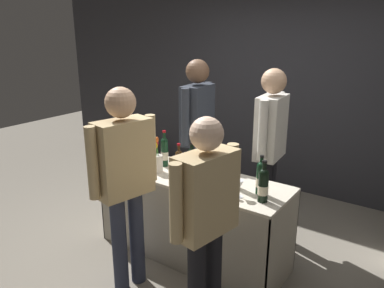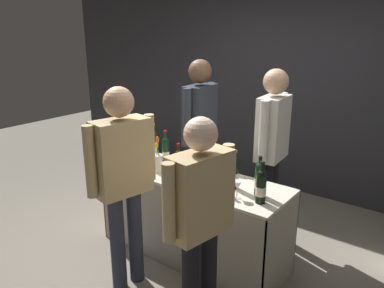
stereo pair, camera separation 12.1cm
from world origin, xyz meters
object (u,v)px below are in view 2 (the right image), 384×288
object	(u,v)px
featured_wine_bottle	(154,144)
taster_foreground_right	(123,172)
wine_glass_mid	(146,159)
tasting_table	(192,202)
vendor_presenter	(272,141)
display_bottle_0	(166,151)
wine_glass_near_vendor	(237,186)
wine_glass_near_taster	(196,160)
flower_vase	(158,161)

from	to	relation	value
featured_wine_bottle	taster_foreground_right	world-z (taller)	taster_foreground_right
featured_wine_bottle	wine_glass_mid	bearing A→B (deg)	-61.73
tasting_table	vendor_presenter	world-z (taller)	vendor_presenter
display_bottle_0	vendor_presenter	bearing A→B (deg)	39.57
wine_glass_mid	vendor_presenter	xyz separation A→B (m)	(0.88, 0.82, 0.14)
tasting_table	taster_foreground_right	distance (m)	0.83
featured_wine_bottle	wine_glass_near_vendor	world-z (taller)	featured_wine_bottle
wine_glass_near_taster	vendor_presenter	xyz separation A→B (m)	(0.47, 0.57, 0.14)
wine_glass_mid	vendor_presenter	size ratio (longest dim) A/B	0.07
display_bottle_0	wine_glass_near_vendor	bearing A→B (deg)	-12.54
flower_vase	wine_glass_near_taster	bearing A→B (deg)	41.22
flower_vase	vendor_presenter	bearing A→B (deg)	47.42
wine_glass_near_taster	taster_foreground_right	world-z (taller)	taster_foreground_right
wine_glass_mid	flower_vase	size ratio (longest dim) A/B	0.38
wine_glass_mid	vendor_presenter	distance (m)	1.21
taster_foreground_right	featured_wine_bottle	bearing A→B (deg)	39.98
wine_glass_near_vendor	taster_foreground_right	size ratio (longest dim) A/B	0.08
wine_glass_mid	wine_glass_near_vendor	bearing A→B (deg)	-1.58
wine_glass_mid	taster_foreground_right	distance (m)	0.64
wine_glass_mid	flower_vase	bearing A→B (deg)	6.60
featured_wine_bottle	wine_glass_mid	distance (m)	0.30
featured_wine_bottle	display_bottle_0	distance (m)	0.24
wine_glass_near_taster	vendor_presenter	bearing A→B (deg)	50.38
display_bottle_0	taster_foreground_right	bearing A→B (deg)	-74.66
display_bottle_0	flower_vase	bearing A→B (deg)	-75.24
vendor_presenter	taster_foreground_right	bearing A→B (deg)	-28.62
featured_wine_bottle	wine_glass_near_vendor	bearing A→B (deg)	-13.94
wine_glass_mid	flower_vase	distance (m)	0.14
flower_vase	vendor_presenter	xyz separation A→B (m)	(0.74, 0.81, 0.14)
wine_glass_near_taster	taster_foreground_right	xyz separation A→B (m)	(-0.11, -0.80, 0.11)
tasting_table	featured_wine_bottle	world-z (taller)	featured_wine_bottle
tasting_table	wine_glass_near_vendor	size ratio (longest dim) A/B	12.72
wine_glass_mid	display_bottle_0	bearing A→B (deg)	61.93
wine_glass_mid	taster_foreground_right	size ratio (longest dim) A/B	0.08
featured_wine_bottle	display_bottle_0	bearing A→B (deg)	-19.32
taster_foreground_right	flower_vase	bearing A→B (deg)	27.47
flower_vase	tasting_table	bearing A→B (deg)	17.13
tasting_table	wine_glass_near_vendor	distance (m)	0.67
wine_glass_near_vendor	vendor_presenter	distance (m)	0.87
display_bottle_0	wine_glass_near_vendor	distance (m)	0.93
flower_vase	taster_foreground_right	world-z (taller)	taster_foreground_right
wine_glass_near_vendor	vendor_presenter	world-z (taller)	vendor_presenter
featured_wine_bottle	flower_vase	xyz separation A→B (m)	(0.27, -0.24, -0.06)
display_bottle_0	wine_glass_near_vendor	world-z (taller)	display_bottle_0
tasting_table	wine_glass_near_vendor	world-z (taller)	wine_glass_near_vendor
tasting_table	taster_foreground_right	bearing A→B (deg)	-103.59
display_bottle_0	wine_glass_near_taster	world-z (taller)	display_bottle_0
wine_glass_mid	taster_foreground_right	bearing A→B (deg)	-62.10
display_bottle_0	taster_foreground_right	world-z (taller)	taster_foreground_right
vendor_presenter	display_bottle_0	bearing A→B (deg)	-56.08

